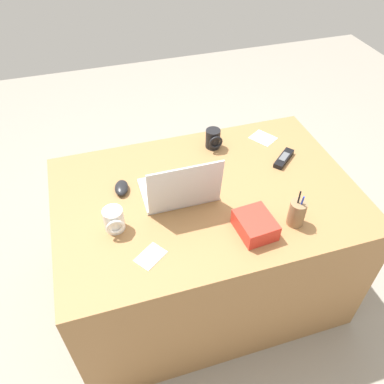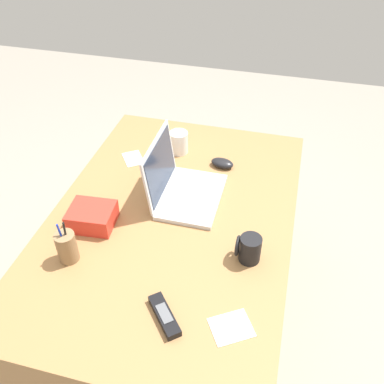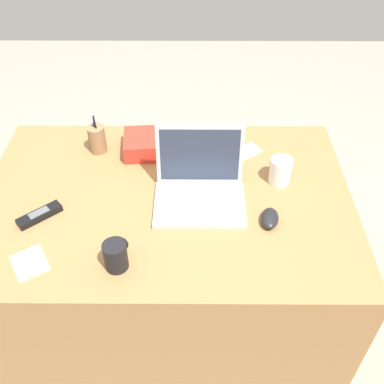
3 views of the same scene
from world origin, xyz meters
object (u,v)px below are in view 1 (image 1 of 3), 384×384
computer_mouse (122,188)px  coffee_mug_white (114,220)px  coffee_mug_tall (213,139)px  snack_bag (255,225)px  laptop (180,189)px  pen_holder (297,213)px  cordless_phone (284,158)px

computer_mouse → coffee_mug_white: (0.06, 0.22, 0.03)m
computer_mouse → coffee_mug_tall: coffee_mug_tall is taller
snack_bag → laptop: bearing=-49.8°
computer_mouse → pen_holder: size_ratio=0.59×
computer_mouse → coffee_mug_white: 0.23m
cordless_phone → pen_holder: bearing=69.4°
laptop → computer_mouse: 0.27m
coffee_mug_white → snack_bag: coffee_mug_white is taller
cordless_phone → pen_holder: 0.42m
snack_bag → coffee_mug_white: bearing=-18.3°
computer_mouse → coffee_mug_tall: size_ratio=1.01×
coffee_mug_tall → laptop: bearing=49.8°
coffee_mug_white → pen_holder: (-0.72, 0.19, 0.01)m
computer_mouse → coffee_mug_white: bearing=84.7°
laptop → cordless_phone: bearing=-169.6°
coffee_mug_white → pen_holder: pen_holder is taller
computer_mouse → snack_bag: size_ratio=0.62×
computer_mouse → snack_bag: 0.62m
coffee_mug_white → cordless_phone: size_ratio=0.68×
coffee_mug_tall → pen_holder: (-0.15, 0.60, 0.01)m
computer_mouse → laptop: bearing=164.4°
computer_mouse → pen_holder: (-0.66, 0.41, 0.04)m
laptop → pen_holder: laptop is taller
laptop → computer_mouse: (0.24, -0.12, -0.03)m
coffee_mug_tall → snack_bag: coffee_mug_tall is taller
computer_mouse → coffee_mug_tall: (-0.50, -0.19, 0.03)m
laptop → cordless_phone: (-0.56, -0.10, -0.04)m
laptop → cordless_phone: size_ratio=2.18×
cordless_phone → snack_bag: (0.33, 0.38, 0.02)m
snack_bag → computer_mouse: bearing=-39.8°
coffee_mug_tall → cordless_phone: bearing=145.1°
pen_holder → computer_mouse: bearing=-31.6°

